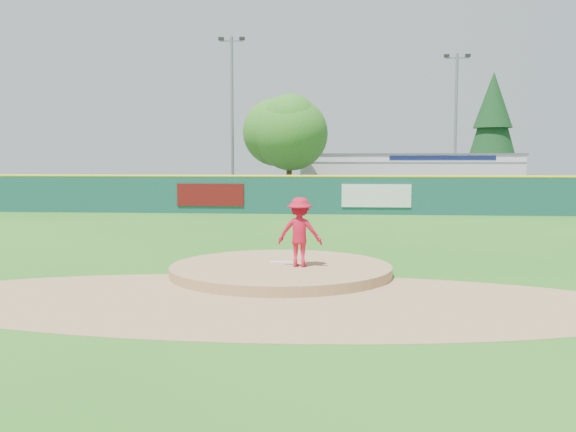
# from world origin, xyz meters

# --- Properties ---
(ground) EXTENTS (120.00, 120.00, 0.00)m
(ground) POSITION_xyz_m (0.00, 0.00, 0.00)
(ground) COLOR #286B19
(ground) RESTS_ON ground
(pitchers_mound) EXTENTS (5.50, 5.50, 0.50)m
(pitchers_mound) POSITION_xyz_m (0.00, 0.00, 0.00)
(pitchers_mound) COLOR #9E774C
(pitchers_mound) RESTS_ON ground
(pitching_rubber) EXTENTS (0.60, 0.15, 0.04)m
(pitching_rubber) POSITION_xyz_m (0.00, 0.30, 0.27)
(pitching_rubber) COLOR white
(pitching_rubber) RESTS_ON pitchers_mound
(infield_dirt_arc) EXTENTS (15.40, 15.40, 0.01)m
(infield_dirt_arc) POSITION_xyz_m (0.00, -3.00, 0.01)
(infield_dirt_arc) COLOR #9E774C
(infield_dirt_arc) RESTS_ON ground
(parking_lot) EXTENTS (44.00, 16.00, 0.02)m
(parking_lot) POSITION_xyz_m (0.00, 27.00, 0.01)
(parking_lot) COLOR #38383A
(parking_lot) RESTS_ON ground
(pitcher) EXTENTS (1.17, 0.76, 1.70)m
(pitcher) POSITION_xyz_m (0.49, -0.18, 1.10)
(pitcher) COLOR red
(pitcher) RESTS_ON pitchers_mound
(van) EXTENTS (5.20, 2.48, 1.43)m
(van) POSITION_xyz_m (-2.24, 21.21, 0.74)
(van) COLOR white
(van) RESTS_ON parking_lot
(pool_building_grp) EXTENTS (15.20, 8.20, 3.31)m
(pool_building_grp) POSITION_xyz_m (6.00, 31.99, 1.66)
(pool_building_grp) COLOR silver
(pool_building_grp) RESTS_ON ground
(fence_banners) EXTENTS (12.39, 0.04, 1.20)m
(fence_banners) POSITION_xyz_m (-1.20, 17.92, 1.00)
(fence_banners) COLOR #620E0E
(fence_banners) RESTS_ON ground
(playground_slide) EXTENTS (0.86, 2.41, 1.33)m
(playground_slide) POSITION_xyz_m (-13.84, 24.27, 0.68)
(playground_slide) COLOR #1828D3
(playground_slide) RESTS_ON ground
(outfield_fence) EXTENTS (40.00, 0.14, 2.07)m
(outfield_fence) POSITION_xyz_m (0.00, 18.00, 1.09)
(outfield_fence) COLOR #154541
(outfield_fence) RESTS_ON ground
(deciduous_tree) EXTENTS (5.60, 5.60, 7.36)m
(deciduous_tree) POSITION_xyz_m (-2.00, 25.00, 4.55)
(deciduous_tree) COLOR #382314
(deciduous_tree) RESTS_ON ground
(conifer_tree) EXTENTS (4.40, 4.40, 9.50)m
(conifer_tree) POSITION_xyz_m (13.00, 36.00, 5.54)
(conifer_tree) COLOR #382314
(conifer_tree) RESTS_ON ground
(light_pole_left) EXTENTS (1.75, 0.25, 11.00)m
(light_pole_left) POSITION_xyz_m (-6.00, 27.00, 6.05)
(light_pole_left) COLOR gray
(light_pole_left) RESTS_ON ground
(light_pole_right) EXTENTS (1.75, 0.25, 10.00)m
(light_pole_right) POSITION_xyz_m (9.00, 29.00, 5.54)
(light_pole_right) COLOR gray
(light_pole_right) RESTS_ON ground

